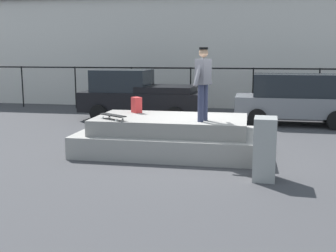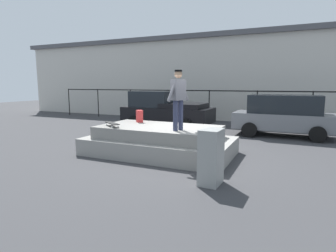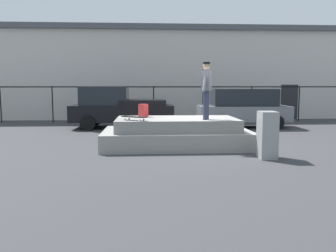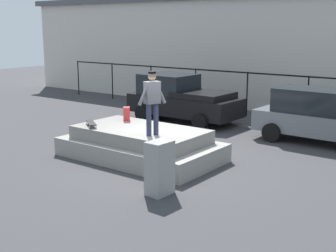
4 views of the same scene
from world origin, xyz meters
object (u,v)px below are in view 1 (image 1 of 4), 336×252
object	(u,v)px
skateboarder	(203,79)
backpack	(137,105)
car_black_pickup_near	(139,95)
skateboard	(113,115)
car_grey_hatchback_mid	(295,98)
utility_box	(265,149)

from	to	relation	value
skateboarder	backpack	bearing A→B (deg)	150.53
backpack	car_black_pickup_near	bearing A→B (deg)	152.19
skateboard	car_grey_hatchback_mid	xyz separation A→B (m)	(4.87, 5.69, -0.07)
skateboarder	car_grey_hatchback_mid	bearing A→B (deg)	63.96
car_black_pickup_near	car_grey_hatchback_mid	world-z (taller)	car_black_pickup_near
skateboarder	car_black_pickup_near	world-z (taller)	skateboarder
backpack	utility_box	bearing A→B (deg)	10.55
car_grey_hatchback_mid	utility_box	distance (m)	7.11
car_black_pickup_near	car_grey_hatchback_mid	bearing A→B (deg)	-1.55
skateboard	utility_box	xyz separation A→B (m)	(3.59, -1.30, -0.38)
backpack	car_black_pickup_near	size ratio (longest dim) A/B	0.09
skateboarder	utility_box	bearing A→B (deg)	-46.59
backpack	utility_box	world-z (taller)	backpack
skateboard	utility_box	distance (m)	3.84
car_grey_hatchback_mid	utility_box	bearing A→B (deg)	-100.35
utility_box	backpack	bearing A→B (deg)	145.16
car_black_pickup_near	car_grey_hatchback_mid	size ratio (longest dim) A/B	1.12
backpack	car_black_pickup_near	xyz separation A→B (m)	(-1.13, 4.57, -0.18)
skateboard	car_black_pickup_near	xyz separation A→B (m)	(-0.88, 5.85, -0.07)
car_black_pickup_near	utility_box	world-z (taller)	car_black_pickup_near
skateboarder	car_black_pickup_near	distance (m)	6.50
car_black_pickup_near	utility_box	xyz separation A→B (m)	(4.47, -7.15, -0.31)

